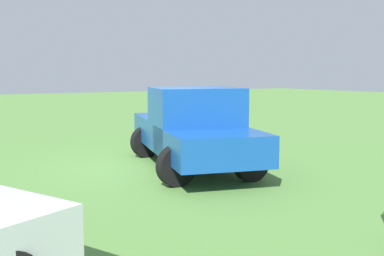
# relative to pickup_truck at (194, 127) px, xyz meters

# --- Properties ---
(ground_plane) EXTENTS (80.00, 80.00, 0.00)m
(ground_plane) POSITION_rel_pickup_truck_xyz_m (-0.56, 0.37, -0.94)
(ground_plane) COLOR #54843D
(pickup_truck) EXTENTS (3.10, 5.31, 1.81)m
(pickup_truck) POSITION_rel_pickup_truck_xyz_m (0.00, 0.00, 0.00)
(pickup_truck) COLOR black
(pickup_truck) RESTS_ON ground_plane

